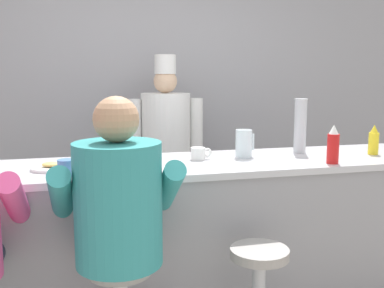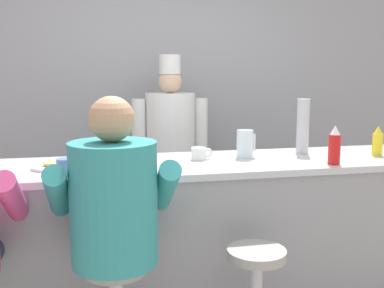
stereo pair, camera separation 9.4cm
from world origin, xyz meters
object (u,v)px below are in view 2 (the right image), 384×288
Objects in this scene: mustard_bottle_yellow at (378,142)px; cup_stack_steel at (303,126)px; coffee_mug_white at (199,154)px; cook_in_whites_near at (170,144)px; water_pitcher_clear at (245,144)px; empty_stool_round at (256,287)px; diner_seated_teal at (114,209)px; breakfast_plate at (52,166)px; ketchup_bottle_red at (334,146)px; coffee_mug_blue at (66,167)px.

mustard_bottle_yellow is 0.51m from cup_stack_steel.
cook_in_whites_near reaches higher than coffee_mug_white.
coffee_mug_white is (-0.31, -0.00, -0.05)m from water_pitcher_clear.
water_pitcher_clear is at bearing 76.78° from empty_stool_round.
empty_stool_round is (0.73, -0.04, -0.47)m from diner_seated_teal.
breakfast_plate is at bearing 121.78° from diner_seated_teal.
empty_stool_round is at bearing -129.23° from cup_stack_steel.
cook_in_whites_near is (-0.00, 1.10, -0.10)m from coffee_mug_white.
ketchup_bottle_red is 0.50m from mustard_bottle_yellow.
cook_in_whites_near reaches higher than diner_seated_teal.
ketchup_bottle_red is 1.69× the size of coffee_mug_blue.
coffee_mug_blue is 1.21m from empty_stool_round.
mustard_bottle_yellow is 0.89× the size of breakfast_plate.
empty_stool_round is at bearing -152.53° from mustard_bottle_yellow.
mustard_bottle_yellow is at bearing 16.05° from diner_seated_teal.
cook_in_whites_near reaches higher than coffee_mug_blue.
mustard_bottle_yellow is 1.11× the size of water_pitcher_clear.
diner_seated_teal is (-0.58, -0.63, -0.15)m from coffee_mug_white.
coffee_mug_white is (0.82, 0.28, -0.01)m from coffee_mug_blue.
cook_in_whites_near is at bearing 105.97° from water_pitcher_clear.
cook_in_whites_near reaches higher than cup_stack_steel.
diner_seated_teal reaches higher than ketchup_bottle_red.
empty_stool_round is at bearing -103.22° from water_pitcher_clear.
mustard_bottle_yellow is at bearing 27.47° from empty_stool_round.
breakfast_plate is at bearing 116.15° from coffee_mug_blue.
diner_seated_teal is (-1.35, -0.30, -0.22)m from ketchup_bottle_red.
cup_stack_steel is 1.22m from empty_stool_round.
water_pitcher_clear is at bearing 4.33° from breakfast_plate.
breakfast_plate is at bearing 171.99° from ketchup_bottle_red.
water_pitcher_clear is 0.32m from coffee_mug_white.
diner_seated_teal is 0.85× the size of cook_in_whites_near.
mustard_bottle_yellow is at bearing 25.86° from ketchup_bottle_red.
coffee_mug_blue is 0.44m from diner_seated_teal.
water_pitcher_clear is at bearing 0.75° from coffee_mug_white.
coffee_mug_white is 1.11m from cook_in_whites_near.
ketchup_bottle_red is at bearing -8.01° from breakfast_plate.
water_pitcher_clear is at bearing 172.96° from mustard_bottle_yellow.
mustard_bottle_yellow is 1.38m from empty_stool_round.
ketchup_bottle_red is 1.40m from diner_seated_teal.
coffee_mug_white is 0.37× the size of cup_stack_steel.
cook_in_whites_near is (0.91, 1.19, -0.07)m from breakfast_plate.
diner_seated_teal is (-1.80, -0.52, -0.20)m from mustard_bottle_yellow.
coffee_mug_blue is at bearing -160.88° from coffee_mug_white.
diner_seated_teal reaches higher than empty_stool_round.
breakfast_plate is at bearing -174.42° from cup_stack_steel.
ketchup_bottle_red is 1.18× the size of mustard_bottle_yellow.
cup_stack_steel is at bearing 5.58° from breakfast_plate.
mustard_bottle_yellow is 2.05m from coffee_mug_blue.
diner_seated_teal reaches higher than coffee_mug_blue.
diner_seated_teal is at bearing -55.30° from coffee_mug_blue.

